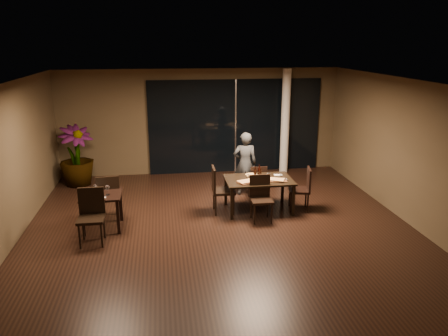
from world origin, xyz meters
TOP-DOWN VIEW (x-y plane):
  - ground at (0.00, 0.00)m, footprint 8.00×8.00m
  - wall_back at (0.00, 4.05)m, footprint 8.00×0.10m
  - wall_front at (0.00, -4.05)m, footprint 8.00×0.10m
  - wall_left at (-4.05, 0.00)m, footprint 0.10×8.00m
  - wall_right at (4.05, 0.00)m, footprint 0.10×8.00m
  - ceiling at (0.00, 0.00)m, footprint 8.00×8.00m
  - window_panel at (1.00, 3.96)m, footprint 5.00×0.06m
  - column at (2.40, 3.65)m, footprint 0.24×0.24m
  - main_table at (1.00, 0.80)m, footprint 1.50×1.00m
  - side_table at (-2.40, 0.30)m, footprint 0.80×0.80m
  - chair_main_far at (1.13, 1.45)m, footprint 0.41×0.41m
  - chair_main_near at (0.93, 0.28)m, footprint 0.46×0.46m
  - chair_main_left at (0.10, 0.80)m, footprint 0.50×0.50m
  - chair_main_right at (2.01, 0.69)m, footprint 0.54×0.54m
  - chair_side_far at (-2.31, 0.71)m, footprint 0.53×0.53m
  - chair_side_near at (-2.52, -0.31)m, footprint 0.49×0.49m
  - diner at (0.89, 1.90)m, footprint 0.58×0.42m
  - potted_plant at (-3.39, 3.28)m, footprint 1.22×1.22m
  - pizza_board_left at (0.73, 0.62)m, footprint 0.57×0.47m
  - pizza_board_right at (1.30, 0.65)m, footprint 0.63×0.37m
  - oblong_pizza_left at (0.73, 0.62)m, footprint 0.51×0.36m
  - oblong_pizza_right at (1.30, 0.65)m, footprint 0.51×0.39m
  - round_pizza at (0.89, 1.11)m, footprint 0.27×0.27m
  - bottle_a at (0.92, 0.86)m, footprint 0.06×0.06m
  - bottle_b at (1.04, 0.83)m, footprint 0.05×0.05m
  - bottle_c at (1.03, 0.89)m, footprint 0.07×0.07m
  - tumbler_left at (0.77, 0.87)m, footprint 0.07×0.07m
  - tumbler_right at (1.26, 0.91)m, footprint 0.08×0.08m
  - napkin_near at (1.52, 0.66)m, footprint 0.20×0.14m
  - napkin_far at (1.50, 1.01)m, footprint 0.19×0.13m
  - wine_glass_a at (-2.52, 0.36)m, footprint 0.08×0.08m
  - wine_glass_b at (-2.26, 0.22)m, footprint 0.09×0.09m
  - side_napkin at (-2.38, 0.06)m, footprint 0.21×0.18m

SIDE VIEW (x-z plane):
  - ground at x=0.00m, z-range 0.00..0.00m
  - chair_main_far at x=1.13m, z-range 0.05..0.93m
  - chair_main_near at x=0.93m, z-range 0.06..1.04m
  - chair_main_right at x=2.01m, z-range 0.06..1.05m
  - chair_side_far at x=-2.31m, z-range 0.06..1.09m
  - chair_side_near at x=-2.52m, z-range 0.06..1.12m
  - chair_main_left at x=0.10m, z-range 0.06..1.12m
  - side_table at x=-2.40m, z-range 0.25..1.00m
  - main_table at x=1.00m, z-range 0.30..1.05m
  - pizza_board_left at x=0.73m, z-range 0.75..0.76m
  - pizza_board_right at x=1.30m, z-range 0.75..0.76m
  - round_pizza at x=0.89m, z-range 0.75..0.76m
  - napkin_near at x=1.52m, z-range 0.75..0.76m
  - napkin_far at x=1.50m, z-range 0.75..0.76m
  - side_napkin at x=-2.38m, z-range 0.75..0.76m
  - oblong_pizza_left at x=0.73m, z-range 0.77..0.78m
  - oblong_pizza_right at x=1.30m, z-range 0.77..0.78m
  - tumbler_left at x=0.77m, z-range 0.75..0.84m
  - tumbler_right at x=1.26m, z-range 0.75..0.85m
  - diner at x=0.89m, z-range 0.00..1.60m
  - potted_plant at x=-3.39m, z-range 0.00..1.61m
  - wine_glass_a at x=-2.52m, z-range 0.75..0.93m
  - wine_glass_b at x=-2.26m, z-range 0.75..0.95m
  - bottle_b at x=1.04m, z-range 0.75..1.00m
  - bottle_a at x=0.92m, z-range 0.75..1.02m
  - bottle_c at x=1.03m, z-range 0.75..1.06m
  - window_panel at x=1.00m, z-range 0.00..2.70m
  - wall_back at x=0.00m, z-range 0.00..3.00m
  - wall_front at x=0.00m, z-range 0.00..3.00m
  - wall_left at x=-4.05m, z-range 0.00..3.00m
  - wall_right at x=4.05m, z-range 0.00..3.00m
  - column at x=2.40m, z-range 0.00..3.00m
  - ceiling at x=0.00m, z-range 3.00..3.04m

